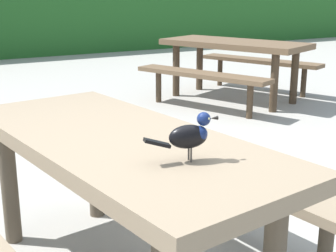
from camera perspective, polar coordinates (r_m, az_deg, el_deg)
name	(u,v)px	position (r m, az deg, el deg)	size (l,w,h in m)	color
picnic_table_foreground	(118,173)	(2.25, -5.80, -5.46)	(1.89, 1.92, 0.74)	#84725B
bird_grackle	(191,135)	(1.82, 2.68, -1.00)	(0.28, 0.11, 0.18)	black
picnic_table_mid_left	(234,56)	(6.22, 7.66, 8.08)	(2.19, 2.21, 0.74)	brown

